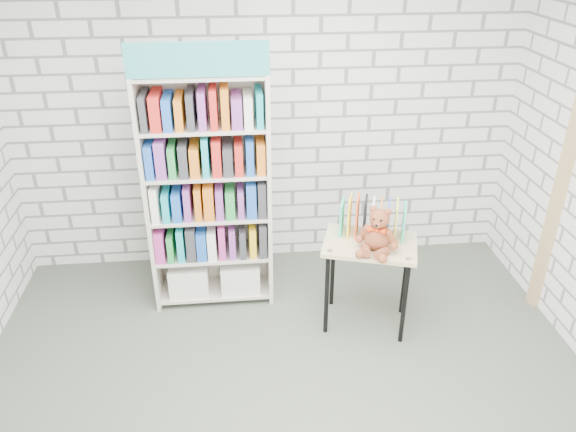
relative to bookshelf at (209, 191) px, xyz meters
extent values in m
plane|color=#485043|center=(0.52, -1.36, -1.02)|extent=(4.50, 4.50, 0.00)
cube|color=silver|center=(0.52, 0.64, 0.38)|extent=(4.50, 0.02, 2.80)
cube|color=beige|center=(-0.48, -0.01, -0.02)|extent=(0.03, 0.39, 1.99)
cube|color=beige|center=(0.48, -0.01, -0.02)|extent=(0.03, 0.39, 1.99)
cube|color=beige|center=(0.00, 0.18, -0.02)|extent=(1.00, 0.02, 1.99)
cube|color=teal|center=(0.00, -0.19, 1.09)|extent=(1.00, 0.02, 0.24)
cube|color=beige|center=(0.00, -0.01, -0.95)|extent=(0.93, 0.37, 0.03)
cube|color=beige|center=(0.00, -0.01, -0.58)|extent=(0.93, 0.37, 0.03)
cube|color=beige|center=(0.00, -0.01, -0.20)|extent=(0.93, 0.37, 0.03)
cube|color=beige|center=(0.00, -0.01, 0.18)|extent=(0.93, 0.37, 0.03)
cube|color=beige|center=(0.00, -0.01, 0.55)|extent=(0.93, 0.37, 0.03)
cube|color=beige|center=(0.00, -0.01, 0.95)|extent=(0.93, 0.37, 0.03)
cube|color=silver|center=(-0.22, -0.01, -0.81)|extent=(0.33, 0.33, 0.27)
cube|color=silver|center=(0.22, -0.01, -0.81)|extent=(0.33, 0.33, 0.27)
cube|color=green|center=(0.00, -0.02, -0.43)|extent=(0.93, 0.33, 0.27)
cube|color=orange|center=(0.00, -0.02, -0.05)|extent=(0.93, 0.33, 0.27)
cube|color=#BF338C|center=(0.00, -0.02, 0.32)|extent=(0.93, 0.33, 0.27)
cube|color=#19A5B2|center=(0.00, -0.02, 0.70)|extent=(0.93, 0.33, 0.27)
cube|color=tan|center=(1.23, -0.51, -0.27)|extent=(0.82, 0.68, 0.03)
cylinder|color=black|center=(0.89, -0.60, -0.65)|extent=(0.03, 0.03, 0.73)
cylinder|color=black|center=(1.00, -0.24, -0.65)|extent=(0.03, 0.03, 0.73)
cylinder|color=black|center=(1.46, -0.78, -0.65)|extent=(0.03, 0.03, 0.73)
cylinder|color=black|center=(1.57, -0.41, -0.65)|extent=(0.03, 0.03, 0.73)
cylinder|color=black|center=(0.90, -0.59, -0.26)|extent=(0.05, 0.05, 0.01)
cylinder|color=black|center=(1.46, -0.76, -0.26)|extent=(0.05, 0.05, 0.01)
cube|color=#2BBC9A|center=(1.04, -0.33, -0.11)|extent=(0.08, 0.21, 0.29)
cube|color=yellow|center=(1.09, -0.34, -0.11)|extent=(0.08, 0.21, 0.29)
cube|color=#FF551B|center=(1.15, -0.36, -0.11)|extent=(0.08, 0.21, 0.29)
cube|color=black|center=(1.21, -0.38, -0.11)|extent=(0.08, 0.21, 0.29)
cube|color=white|center=(1.26, -0.40, -0.11)|extent=(0.08, 0.21, 0.29)
cube|color=orange|center=(1.32, -0.41, -0.11)|extent=(0.08, 0.21, 0.29)
cube|color=#2D58A9|center=(1.38, -0.43, -0.11)|extent=(0.08, 0.21, 0.29)
cube|color=#D1CC45|center=(1.44, -0.45, -0.11)|extent=(0.08, 0.21, 0.29)
cube|color=#2BBC9A|center=(1.49, -0.47, -0.11)|extent=(0.08, 0.21, 0.29)
ellipsoid|color=brown|center=(1.26, -0.61, -0.15)|extent=(0.21, 0.18, 0.21)
sphere|color=brown|center=(1.26, -0.61, 0.01)|extent=(0.15, 0.15, 0.15)
sphere|color=brown|center=(1.22, -0.57, 0.07)|extent=(0.06, 0.06, 0.06)
sphere|color=brown|center=(1.31, -0.62, 0.07)|extent=(0.06, 0.06, 0.06)
sphere|color=brown|center=(1.23, -0.66, -0.01)|extent=(0.06, 0.06, 0.06)
sphere|color=black|center=(1.21, -0.65, 0.03)|extent=(0.02, 0.02, 0.02)
sphere|color=black|center=(1.25, -0.68, 0.03)|extent=(0.02, 0.02, 0.02)
sphere|color=black|center=(1.22, -0.69, -0.01)|extent=(0.02, 0.02, 0.02)
cylinder|color=brown|center=(1.16, -0.57, -0.12)|extent=(0.10, 0.12, 0.15)
cylinder|color=brown|center=(1.34, -0.67, -0.12)|extent=(0.12, 0.07, 0.15)
sphere|color=brown|center=(1.13, -0.57, -0.18)|extent=(0.06, 0.06, 0.06)
sphere|color=brown|center=(1.36, -0.70, -0.18)|extent=(0.06, 0.06, 0.06)
cylinder|color=brown|center=(1.16, -0.67, -0.22)|extent=(0.09, 0.16, 0.08)
cylinder|color=brown|center=(1.26, -0.73, -0.22)|extent=(0.16, 0.15, 0.08)
sphere|color=brown|center=(1.10, -0.72, -0.22)|extent=(0.07, 0.07, 0.07)
sphere|color=brown|center=(1.25, -0.80, -0.22)|extent=(0.07, 0.07, 0.07)
cone|color=red|center=(1.20, -0.64, -0.06)|extent=(0.08, 0.08, 0.06)
cone|color=red|center=(1.26, -0.68, -0.06)|extent=(0.08, 0.08, 0.06)
sphere|color=red|center=(1.23, -0.66, -0.06)|extent=(0.03, 0.03, 0.03)
cube|color=tan|center=(2.75, -0.41, 0.03)|extent=(0.05, 0.12, 2.10)
camera|label=1|loc=(0.22, -4.14, 1.95)|focal=35.00mm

